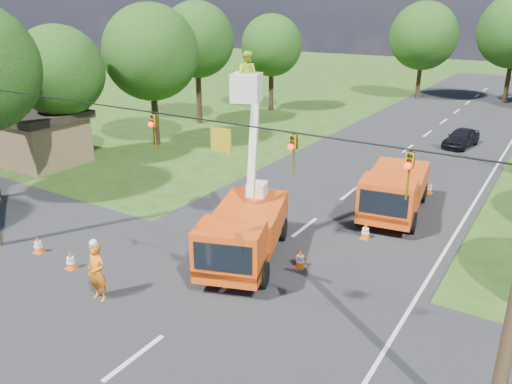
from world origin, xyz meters
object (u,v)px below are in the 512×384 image
Objects in this scene: traffic_cone_2 at (300,259)px; tree_left_f at (272,46)px; second_truck at (394,191)px; bucket_truck at (244,221)px; distant_car at (461,138)px; tree_far_a at (424,36)px; traffic_cone_3 at (366,231)px; tree_left_e at (197,40)px; traffic_cone_6 at (429,187)px; tree_left_d at (151,53)px; traffic_cone_4 at (71,260)px; tree_left_c at (59,71)px; shed at (37,137)px; ground_worker at (97,272)px; traffic_cone_5 at (38,245)px.

traffic_cone_2 is 30.39m from tree_left_f.
tree_left_f reaches higher than second_truck.
bucket_truck is 2.03× the size of distant_car.
bucket_truck is at bearing -83.51° from tree_far_a.
traffic_cone_3 is at bearing 32.98° from bucket_truck.
tree_far_a is (-7.80, 17.47, 5.55)m from distant_car.
tree_left_e is (-19.36, 13.59, 6.13)m from traffic_cone_3.
second_truck is at bearing -100.68° from traffic_cone_6.
tree_left_d is at bearing -75.58° from tree_left_e.
distant_car reaches higher than traffic_cone_4.
tree_left_c is at bearing -130.16° from distant_car.
traffic_cone_4 is at bearing -90.67° from tree_far_a.
tree_left_d reaches higher than bucket_truck.
traffic_cone_2 is 39.12m from tree_far_a.
tree_left_e is at bearing -160.52° from distant_car.
traffic_cone_3 is 0.08× the size of tree_left_f.
traffic_cone_6 is at bearing 17.16° from tree_left_c.
traffic_cone_2 is 19.08m from tree_left_c.
traffic_cone_4 is at bearing -98.97° from distant_car.
traffic_cone_3 is (-0.25, -17.12, -0.28)m from distant_car.
distant_car is 17.13m from traffic_cone_3.
traffic_cone_4 and traffic_cone_6 have the same top height.
tree_left_d is at bearing 66.80° from shed.
tree_left_c reaches higher than second_truck.
tree_left_d is at bearing -90.76° from tree_left_f.
distant_car is at bearing -65.93° from tree_far_a.
ground_worker is at bearing -93.43° from distant_car.
tree_far_a reaches higher than traffic_cone_4.
tree_far_a is (-1.94, 43.50, 5.18)m from ground_worker.
tree_left_d is at bearing 160.21° from second_truck.
ground_worker is (-5.73, -11.98, -0.17)m from second_truck.
tree_left_c is (-19.06, 0.59, 5.08)m from traffic_cone_3.
distant_car is (5.87, 26.03, -0.37)m from ground_worker.
traffic_cone_3 is 1.00× the size of traffic_cone_6.
traffic_cone_3 is 12.88m from traffic_cone_5.
traffic_cone_2 is 1.00× the size of traffic_cone_6.
traffic_cone_2 is (-1.38, -20.67, -0.28)m from distant_car.
traffic_cone_4 is 18.41m from tree_left_d.
tree_left_d is 0.97× the size of tree_far_a.
traffic_cone_2 is at bearing -100.67° from traffic_cone_6.
traffic_cone_5 is 17.29m from tree_left_d.
second_truck is 1.15× the size of shed.
bucket_truck is at bearing 38.75° from traffic_cone_4.
shed reaches higher than traffic_cone_5.
traffic_cone_6 is 0.09× the size of tree_left_c.
ground_worker is at bearing -112.34° from traffic_cone_6.
tree_left_f is (-16.22, 25.14, 5.33)m from traffic_cone_2.
bucket_truck reaches higher than shed.
tree_left_e is at bearing 143.10° from second_truck.
traffic_cone_4 is 31.55m from tree_left_f.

